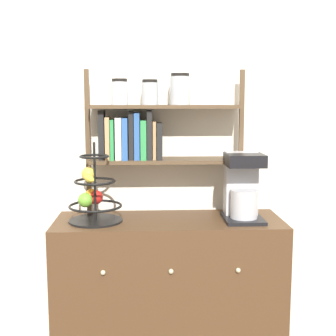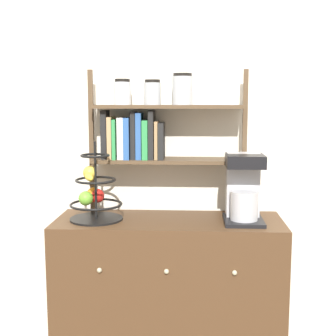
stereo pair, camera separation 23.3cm
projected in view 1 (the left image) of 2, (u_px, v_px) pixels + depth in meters
wall_back at (167, 134)px, 2.57m from camera, size 7.00×0.05×2.60m
sideboard at (169, 302)px, 2.44m from camera, size 1.16×0.44×0.88m
coffee_maker at (242, 186)px, 2.36m from camera, size 0.19×0.24×0.34m
fruit_stand at (93, 196)px, 2.33m from camera, size 0.27×0.27×0.40m
shelf_hutch at (147, 128)px, 2.43m from camera, size 0.83×0.20×0.76m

